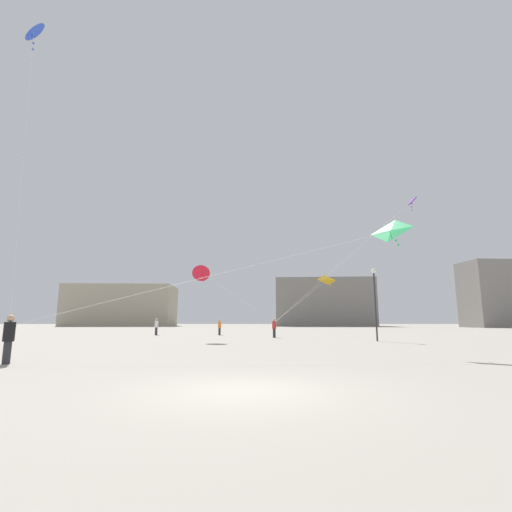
{
  "coord_description": "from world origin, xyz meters",
  "views": [
    {
      "loc": [
        0.4,
        -8.4,
        1.49
      ],
      "look_at": [
        0.0,
        20.37,
        6.46
      ],
      "focal_mm": 26.24,
      "sensor_mm": 36.0,
      "label": 1
    }
  ],
  "objects_px": {
    "building_left_hall": "(122,306)",
    "lamppost_east": "(375,292)",
    "person_in_orange": "(220,327)",
    "building_centre_hall": "(323,303)",
    "person_in_white": "(156,326)",
    "person_in_red": "(274,327)",
    "building_right_hall": "(503,294)",
    "kite_cobalt_diamond": "(33,33)",
    "person_in_black": "(9,337)",
    "kite_amber_delta": "(326,280)",
    "kite_crimson_diamond": "(201,273)",
    "kite_violet_diamond": "(409,203)",
    "kite_emerald_delta": "(386,232)"
  },
  "relations": [
    {
      "from": "building_centre_hall",
      "to": "person_in_white",
      "type": "bearing_deg",
      "value": -113.85
    },
    {
      "from": "kite_crimson_diamond",
      "to": "lamppost_east",
      "type": "xyz_separation_m",
      "value": [
        12.92,
        -0.02,
        -1.48
      ]
    },
    {
      "from": "person_in_red",
      "to": "person_in_orange",
      "type": "xyz_separation_m",
      "value": [
        -5.42,
        5.54,
        -0.05
      ]
    },
    {
      "from": "kite_crimson_diamond",
      "to": "lamppost_east",
      "type": "bearing_deg",
      "value": -0.11
    },
    {
      "from": "kite_crimson_diamond",
      "to": "building_centre_hall",
      "type": "height_order",
      "value": "building_centre_hall"
    },
    {
      "from": "person_in_red",
      "to": "person_in_white",
      "type": "relative_size",
      "value": 0.97
    },
    {
      "from": "person_in_orange",
      "to": "building_left_hall",
      "type": "xyz_separation_m",
      "value": [
        -33.12,
        61.98,
        4.47
      ]
    },
    {
      "from": "person_in_red",
      "to": "person_in_white",
      "type": "height_order",
      "value": "person_in_white"
    },
    {
      "from": "kite_crimson_diamond",
      "to": "kite_cobalt_diamond",
      "type": "xyz_separation_m",
      "value": [
        -5.54,
        -13.43,
        8.99
      ]
    },
    {
      "from": "person_in_orange",
      "to": "kite_emerald_delta",
      "type": "height_order",
      "value": "kite_emerald_delta"
    },
    {
      "from": "kite_violet_diamond",
      "to": "lamppost_east",
      "type": "bearing_deg",
      "value": 173.06
    },
    {
      "from": "building_right_hall",
      "to": "person_in_orange",
      "type": "bearing_deg",
      "value": -142.76
    },
    {
      "from": "kite_cobalt_diamond",
      "to": "building_left_hall",
      "type": "bearing_deg",
      "value": 107.56
    },
    {
      "from": "person_in_red",
      "to": "kite_emerald_delta",
      "type": "bearing_deg",
      "value": 74.48
    },
    {
      "from": "kite_amber_delta",
      "to": "kite_violet_diamond",
      "type": "distance_m",
      "value": 13.19
    },
    {
      "from": "kite_cobalt_diamond",
      "to": "building_left_hall",
      "type": "relative_size",
      "value": 0.48
    },
    {
      "from": "person_in_red",
      "to": "kite_crimson_diamond",
      "type": "relative_size",
      "value": 0.26
    },
    {
      "from": "person_in_orange",
      "to": "building_right_hall",
      "type": "xyz_separation_m",
      "value": [
        56.88,
        43.23,
        6.24
      ]
    },
    {
      "from": "kite_cobalt_diamond",
      "to": "kite_emerald_delta",
      "type": "bearing_deg",
      "value": 10.35
    },
    {
      "from": "kite_crimson_diamond",
      "to": "lamppost_east",
      "type": "distance_m",
      "value": 13.01
    },
    {
      "from": "person_in_black",
      "to": "kite_amber_delta",
      "type": "distance_m",
      "value": 30.52
    },
    {
      "from": "kite_amber_delta",
      "to": "kite_violet_diamond",
      "type": "xyz_separation_m",
      "value": [
        4.48,
        -11.49,
        4.68
      ]
    },
    {
      "from": "person_in_orange",
      "to": "kite_violet_diamond",
      "type": "height_order",
      "value": "kite_violet_diamond"
    },
    {
      "from": "kite_emerald_delta",
      "to": "person_in_black",
      "type": "bearing_deg",
      "value": -164.31
    },
    {
      "from": "kite_cobalt_diamond",
      "to": "building_centre_hall",
      "type": "xyz_separation_m",
      "value": [
        26.64,
        86.59,
        -7.87
      ]
    },
    {
      "from": "building_right_hall",
      "to": "lamppost_east",
      "type": "bearing_deg",
      "value": -129.12
    },
    {
      "from": "person_in_black",
      "to": "person_in_red",
      "type": "relative_size",
      "value": 1.02
    },
    {
      "from": "kite_emerald_delta",
      "to": "lamppost_east",
      "type": "relative_size",
      "value": 2.97
    },
    {
      "from": "building_right_hall",
      "to": "person_in_black",
      "type": "bearing_deg",
      "value": -131.7
    },
    {
      "from": "kite_cobalt_diamond",
      "to": "lamppost_east",
      "type": "distance_m",
      "value": 25.11
    },
    {
      "from": "kite_emerald_delta",
      "to": "kite_cobalt_diamond",
      "type": "bearing_deg",
      "value": -169.65
    },
    {
      "from": "building_right_hall",
      "to": "kite_violet_diamond",
      "type": "bearing_deg",
      "value": -127.07
    },
    {
      "from": "person_in_orange",
      "to": "lamppost_east",
      "type": "relative_size",
      "value": 0.3
    },
    {
      "from": "kite_violet_diamond",
      "to": "building_left_hall",
      "type": "xyz_separation_m",
      "value": [
        -48.7,
        73.41,
        -4.96
      ]
    },
    {
      "from": "person_in_black",
      "to": "building_centre_hall",
      "type": "bearing_deg",
      "value": -21.63
    },
    {
      "from": "person_in_white",
      "to": "kite_emerald_delta",
      "type": "xyz_separation_m",
      "value": [
        16.73,
        -21.66,
        4.68
      ]
    },
    {
      "from": "kite_violet_diamond",
      "to": "person_in_red",
      "type": "bearing_deg",
      "value": 149.88
    },
    {
      "from": "kite_amber_delta",
      "to": "lamppost_east",
      "type": "bearing_deg",
      "value": -81.83
    },
    {
      "from": "person_in_white",
      "to": "kite_cobalt_diamond",
      "type": "distance_m",
      "value": 27.85
    },
    {
      "from": "person_in_orange",
      "to": "building_centre_hall",
      "type": "relative_size",
      "value": 0.06
    },
    {
      "from": "building_left_hall",
      "to": "building_centre_hall",
      "type": "bearing_deg",
      "value": 0.13
    },
    {
      "from": "building_left_hall",
      "to": "lamppost_east",
      "type": "bearing_deg",
      "value": -57.9
    },
    {
      "from": "person_in_white",
      "to": "kite_violet_diamond",
      "type": "distance_m",
      "value": 26.64
    },
    {
      "from": "person_in_black",
      "to": "building_left_hall",
      "type": "bearing_deg",
      "value": 12.57
    },
    {
      "from": "lamppost_east",
      "to": "kite_cobalt_diamond",
      "type": "bearing_deg",
      "value": -144.02
    },
    {
      "from": "person_in_orange",
      "to": "kite_cobalt_diamond",
      "type": "xyz_separation_m",
      "value": [
        -5.76,
        -24.49,
        13.14
      ]
    },
    {
      "from": "person_in_red",
      "to": "building_right_hall",
      "type": "height_order",
      "value": "building_right_hall"
    },
    {
      "from": "person_in_white",
      "to": "building_centre_hall",
      "type": "height_order",
      "value": "building_centre_hall"
    },
    {
      "from": "building_right_hall",
      "to": "kite_amber_delta",
      "type": "bearing_deg",
      "value": -136.68
    },
    {
      "from": "person_in_red",
      "to": "kite_crimson_diamond",
      "type": "distance_m",
      "value": 8.89
    }
  ]
}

